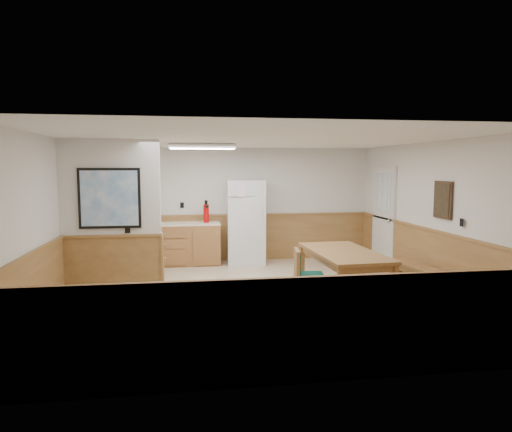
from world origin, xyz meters
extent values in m
plane|color=tan|center=(0.00, 0.00, 0.00)|extent=(6.00, 6.00, 0.00)
cube|color=white|center=(0.00, 0.00, 2.50)|extent=(6.00, 6.00, 0.02)
cube|color=silver|center=(0.00, 3.00, 1.25)|extent=(6.00, 0.02, 2.50)
cube|color=silver|center=(3.00, 0.00, 1.25)|extent=(0.02, 6.00, 2.50)
cube|color=silver|center=(-3.00, 0.00, 1.25)|extent=(0.02, 6.00, 2.50)
cube|color=#A47841|center=(0.00, 2.98, 0.50)|extent=(6.00, 0.04, 1.00)
cube|color=#A47841|center=(2.98, 0.00, 0.50)|extent=(0.04, 6.00, 1.00)
cube|color=#A47841|center=(-2.98, 0.00, 0.50)|extent=(0.04, 6.00, 1.00)
cube|color=silver|center=(-2.25, 0.20, 1.75)|extent=(1.50, 0.15, 1.50)
cube|color=#A47841|center=(-2.25, 0.20, 0.50)|extent=(1.50, 0.17, 1.00)
cube|color=black|center=(-2.25, 0.10, 1.60)|extent=(0.92, 0.03, 0.92)
cube|color=white|center=(-2.25, 0.09, 1.60)|extent=(0.84, 0.01, 0.84)
cube|color=#9E5E38|center=(-1.10, 2.68, 0.43)|extent=(1.40, 0.60, 0.86)
cube|color=#9E5E38|center=(-2.57, 2.68, 0.43)|extent=(0.06, 0.60, 0.86)
cube|color=#9E5E38|center=(-1.83, 2.68, 0.43)|extent=(0.06, 0.60, 0.86)
cube|color=beige|center=(-1.50, 2.68, 0.88)|extent=(2.20, 0.60, 0.04)
cube|color=beige|center=(-1.50, 2.98, 0.95)|extent=(2.20, 0.02, 0.10)
cube|color=silver|center=(2.97, 1.90, 1.02)|extent=(0.05, 1.02, 2.15)
cube|color=silver|center=(2.96, 1.90, 1.02)|extent=(0.04, 0.90, 2.05)
cube|color=silver|center=(2.94, 1.90, 1.55)|extent=(0.02, 0.76, 0.80)
cube|color=silver|center=(-2.10, 2.98, 1.55)|extent=(0.80, 0.03, 1.00)
cube|color=white|center=(-2.10, 2.96, 1.55)|extent=(0.70, 0.01, 0.90)
cube|color=#362515|center=(2.97, -0.30, 1.55)|extent=(0.03, 0.50, 0.60)
cube|color=black|center=(2.95, -0.30, 1.55)|extent=(0.01, 0.42, 0.52)
cube|color=silver|center=(-0.80, 1.30, 2.45)|extent=(1.20, 0.30, 0.08)
cube|color=white|center=(-0.80, 1.30, 2.40)|extent=(1.15, 0.25, 0.01)
cube|color=silver|center=(0.16, 2.63, 0.90)|extent=(0.84, 0.75, 1.80)
cube|color=silver|center=(0.48, 2.27, 1.64)|extent=(0.03, 0.02, 0.23)
cube|color=silver|center=(0.48, 2.27, 1.08)|extent=(0.03, 0.02, 0.42)
cube|color=olive|center=(1.35, -0.25, 0.72)|extent=(1.03, 1.93, 0.05)
cube|color=olive|center=(1.35, -0.25, 0.65)|extent=(0.93, 1.83, 0.10)
cube|color=olive|center=(0.98, -1.15, 0.35)|extent=(0.07, 0.07, 0.70)
cube|color=olive|center=(0.90, 0.61, 0.35)|extent=(0.07, 0.07, 0.70)
cube|color=olive|center=(1.81, -1.12, 0.35)|extent=(0.07, 0.07, 0.70)
cube|color=olive|center=(1.72, 0.65, 0.35)|extent=(0.07, 0.07, 0.70)
cube|color=olive|center=(2.70, -0.27, 0.42)|extent=(0.52, 1.59, 0.05)
cube|color=olive|center=(2.70, -1.00, 0.20)|extent=(0.33, 0.10, 0.40)
cube|color=olive|center=(2.70, 0.46, 0.20)|extent=(0.33, 0.10, 0.40)
cube|color=olive|center=(0.71, -0.56, 0.42)|extent=(0.51, 0.51, 0.06)
cube|color=#0D4336|center=(0.71, -0.56, 0.47)|extent=(0.46, 0.46, 0.03)
cube|color=olive|center=(0.52, -0.53, 0.65)|extent=(0.11, 0.45, 0.40)
cube|color=#0D4336|center=(0.33, -0.50, 0.65)|extent=(0.08, 0.39, 0.34)
cube|color=olive|center=(0.49, -0.72, 0.20)|extent=(0.05, 0.05, 0.39)
cube|color=olive|center=(0.55, -0.34, 0.20)|extent=(0.05, 0.05, 0.39)
cube|color=olive|center=(0.88, -0.78, 0.20)|extent=(0.05, 0.05, 0.39)
cube|color=olive|center=(0.93, -0.40, 0.20)|extent=(0.05, 0.05, 0.39)
cylinder|color=#BB0A0A|center=(-0.69, 2.66, 1.09)|extent=(0.14, 0.14, 0.39)
cylinder|color=black|center=(-0.69, 2.66, 1.33)|extent=(0.06, 0.06, 0.09)
cylinder|color=green|center=(-2.30, 2.70, 1.00)|extent=(0.08, 0.08, 0.20)
camera|label=1|loc=(-1.08, -7.06, 2.06)|focal=32.00mm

